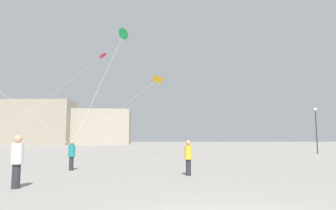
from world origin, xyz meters
The scene contains 9 objects.
person_in_teal centered at (-5.91, 10.68, 0.88)m, with size 0.35×0.35×1.60m.
person_in_white centered at (-6.26, 4.91, 1.00)m, with size 0.40×0.40×1.82m.
person_in_yellow centered at (0.11, 8.10, 0.89)m, with size 0.35×0.35×1.62m.
kite_emerald_diamond centered at (-4.13, 19.81, 10.92)m, with size 2.43×9.84×10.23m.
kite_crimson_diamond centered at (-8.85, 36.66, 13.72)m, with size 4.47×22.55×13.01m.
kite_amber_delta centered at (-1.12, 22.61, 7.33)m, with size 5.58×12.95×6.54m.
building_centre_hall centered at (-37.00, 76.74, 5.98)m, with size 28.50×10.59×11.96m.
building_right_hall centered at (-19.00, 81.27, 4.93)m, with size 22.99×13.71×9.86m.
lamppost_east centered at (16.88, 26.30, 3.44)m, with size 0.36×0.36×5.16m.
Camera 1 is at (-1.66, -5.70, 1.70)m, focal length 31.49 mm.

